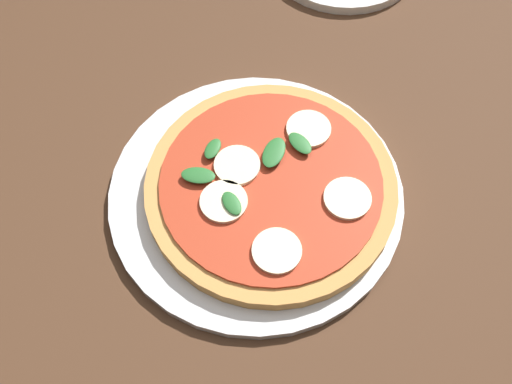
% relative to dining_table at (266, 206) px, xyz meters
% --- Properties ---
extents(ground_plane, '(6.00, 6.00, 0.00)m').
position_rel_dining_table_xyz_m(ground_plane, '(0.00, 0.00, -0.67)').
color(ground_plane, '#2D2B28').
extents(dining_table, '(1.27, 0.97, 0.78)m').
position_rel_dining_table_xyz_m(dining_table, '(0.00, 0.00, 0.00)').
color(dining_table, '#4C301E').
rests_on(dining_table, ground_plane).
extents(serving_tray, '(0.35, 0.35, 0.01)m').
position_rel_dining_table_xyz_m(serving_tray, '(0.04, 0.03, 0.11)').
color(serving_tray, silver).
rests_on(serving_tray, dining_table).
extents(pizza, '(0.29, 0.29, 0.03)m').
position_rel_dining_table_xyz_m(pizza, '(0.02, 0.04, 0.13)').
color(pizza, tan).
rests_on(pizza, serving_tray).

